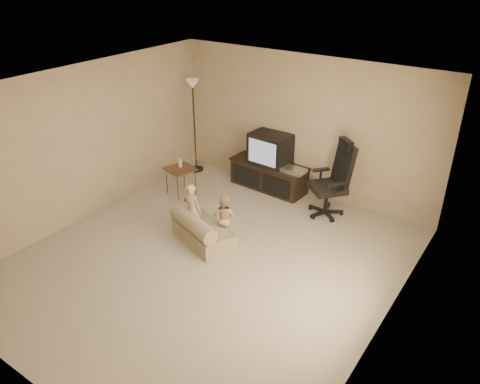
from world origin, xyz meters
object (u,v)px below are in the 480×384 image
Objects in this scene: toddler_left at (192,210)px; toddler_right at (224,217)px; office_chair at (332,189)px; child_sofa at (201,231)px; tv_stand at (270,166)px; floor_lamp at (193,106)px; side_table at (180,169)px.

toddler_right is (0.48, 0.17, -0.06)m from toddler_left.
office_chair reaches higher than toddler_left.
toddler_right reaches higher than child_sofa.
office_chair is at bearing -6.64° from tv_stand.
tv_stand is 1.89m from floor_lamp.
floor_lamp is 2.12× the size of toddler_left.
tv_stand is 1.64m from side_table.
tv_stand is 0.82× the size of floor_lamp.
toddler_right is at bearing -76.21° from tv_stand.
toddler_left is 1.15× the size of toddler_right.
floor_lamp is at bearing 114.96° from side_table.
child_sofa is 0.41m from toddler_right.
side_table is 1.71m from child_sofa.
toddler_left reaches higher than side_table.
office_chair reaches higher than tv_stand.
child_sofa is (-1.25, -1.93, -0.28)m from office_chair.
child_sofa is (1.76, -2.03, -1.15)m from floor_lamp.
toddler_left reaches higher than child_sofa.
tv_stand is 1.39m from office_chair.
floor_lamp is at bearing -171.24° from tv_stand.
tv_stand reaches higher than toddler_right.
side_table reaches higher than child_sofa.
child_sofa is at bearing -38.85° from side_table.
tv_stand is at bearing 112.58° from child_sofa.
tv_stand is at bearing -95.75° from toddler_left.
tv_stand is at bearing -92.11° from toddler_right.
child_sofa is (0.11, -2.18, -0.24)m from tv_stand.
tv_stand is 2.00× the size of toddler_right.
side_table is 1.42m from toddler_left.
office_chair is 0.72× the size of floor_lamp.
floor_lamp is (-1.65, -0.15, 0.91)m from tv_stand.
toddler_right is (1.54, -0.76, -0.12)m from side_table.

